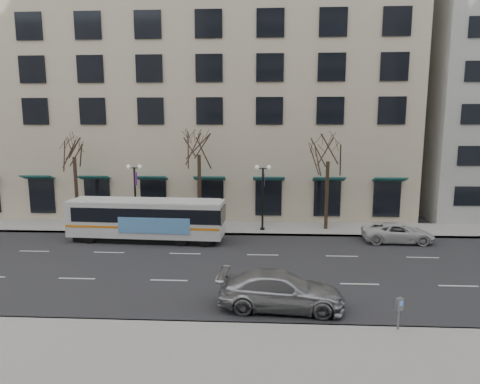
# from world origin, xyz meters

# --- Properties ---
(ground) EXTENTS (160.00, 160.00, 0.00)m
(ground) POSITION_xyz_m (0.00, 0.00, 0.00)
(ground) COLOR black
(ground) RESTS_ON ground
(sidewalk_far) EXTENTS (80.00, 4.00, 0.15)m
(sidewalk_far) POSITION_xyz_m (5.00, 9.00, 0.07)
(sidewalk_far) COLOR gray
(sidewalk_far) RESTS_ON ground
(building_hotel) EXTENTS (40.00, 20.00, 24.00)m
(building_hotel) POSITION_xyz_m (-2.00, 21.00, 12.00)
(building_hotel) COLOR #C0B393
(building_hotel) RESTS_ON ground
(tree_far_left) EXTENTS (3.60, 3.60, 8.34)m
(tree_far_left) POSITION_xyz_m (-10.00, 8.80, 6.70)
(tree_far_left) COLOR black
(tree_far_left) RESTS_ON ground
(tree_far_mid) EXTENTS (3.60, 3.60, 8.55)m
(tree_far_mid) POSITION_xyz_m (0.00, 8.80, 6.91)
(tree_far_mid) COLOR black
(tree_far_mid) RESTS_ON ground
(tree_far_right) EXTENTS (3.60, 3.60, 8.06)m
(tree_far_right) POSITION_xyz_m (10.00, 8.80, 6.42)
(tree_far_right) COLOR black
(tree_far_right) RESTS_ON ground
(lamp_post_left) EXTENTS (1.22, 0.45, 5.21)m
(lamp_post_left) POSITION_xyz_m (-4.99, 8.20, 2.94)
(lamp_post_left) COLOR black
(lamp_post_left) RESTS_ON ground
(lamp_post_right) EXTENTS (1.22, 0.45, 5.21)m
(lamp_post_right) POSITION_xyz_m (5.01, 8.20, 2.94)
(lamp_post_right) COLOR black
(lamp_post_right) RESTS_ON ground
(city_bus) EXTENTS (11.16, 2.98, 3.00)m
(city_bus) POSITION_xyz_m (-3.21, 5.19, 1.64)
(city_bus) COLOR silver
(city_bus) RESTS_ON ground
(silver_car) EXTENTS (5.74, 2.62, 1.63)m
(silver_car) POSITION_xyz_m (5.77, -5.28, 0.81)
(silver_car) COLOR #A9ACB1
(silver_car) RESTS_ON ground
(white_pickup) EXTENTS (4.93, 2.36, 1.36)m
(white_pickup) POSITION_xyz_m (14.56, 5.77, 0.68)
(white_pickup) COLOR silver
(white_pickup) RESTS_ON ground
(pay_station) EXTENTS (0.33, 0.28, 1.29)m
(pay_station) POSITION_xyz_m (10.28, -7.30, 1.09)
(pay_station) COLOR slate
(pay_station) RESTS_ON sidewalk_near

